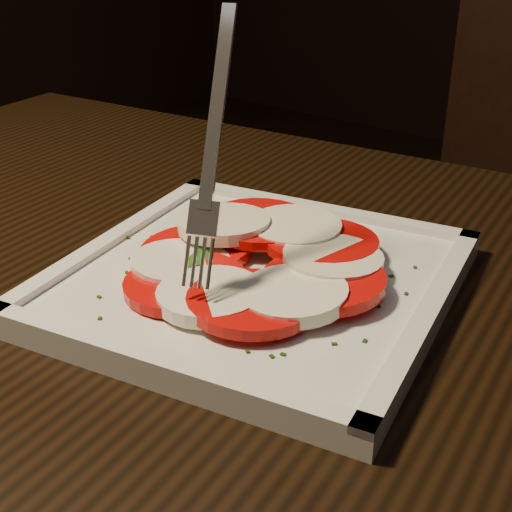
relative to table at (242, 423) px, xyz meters
The scene contains 5 objects.
table is the anchor object (origin of this frame).
chair 0.77m from the table, 94.14° to the left, with size 0.51×0.51×0.93m.
plate 0.11m from the table, 110.70° to the left, with size 0.28×0.28×0.01m, color silver.
caprese_salad 0.13m from the table, 110.75° to the left, with size 0.24×0.23×0.03m.
fork 0.22m from the table, 156.73° to the left, with size 0.04×0.09×0.17m, color white, non-canonical shape.
Camera 1 is at (0.19, -0.06, 1.02)m, focal length 50.00 mm.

